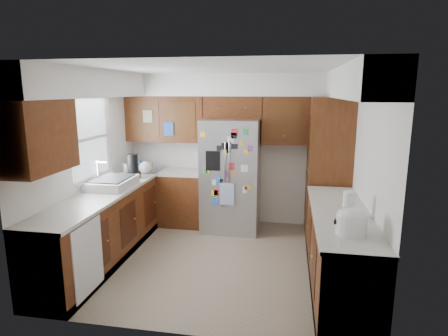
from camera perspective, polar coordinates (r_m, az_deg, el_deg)
The scene contains 12 objects.
floor at distance 5.19m, azimuth -1.05°, elevation -13.82°, with size 3.60×3.60×0.00m, color gray.
room_shell at distance 5.08m, azimuth -1.53°, elevation 7.02°, with size 3.64×3.24×2.52m.
left_counter_run at distance 5.45m, azimuth -15.34°, elevation -8.09°, with size 1.36×3.20×0.92m.
right_counter_run at distance 4.55m, azimuth 17.07°, elevation -12.39°, with size 0.63×2.25×0.92m.
pantry at distance 5.90m, azimuth 15.57°, elevation -0.10°, with size 0.60×0.90×2.15m, color #47220D.
fridge at distance 6.02m, azimuth 1.08°, elevation -1.12°, with size 0.90×0.79×1.80m.
bridge_cabinet at distance 6.10m, azimuth 1.45°, elevation 9.24°, with size 0.96×0.34×0.35m, color #47220D.
fridge_top_items at distance 6.06m, azimuth 1.88°, elevation 12.03°, with size 0.79×0.33×0.25m.
sink_assembly at distance 5.42m, azimuth -16.66°, elevation -2.13°, with size 0.52×0.70×0.37m.
left_counter_clutter at distance 6.05m, azimuth -13.14°, elevation 0.08°, with size 0.38×0.84×0.38m.
rice_cooker at distance 3.71m, azimuth 18.87°, elevation -7.58°, with size 0.30×0.29×0.25m.
paper_towel at distance 4.23m, azimuth 18.43°, elevation -5.14°, with size 0.12×0.12×0.27m, color white.
Camera 1 is at (0.90, -4.60, 2.24)m, focal length 30.00 mm.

